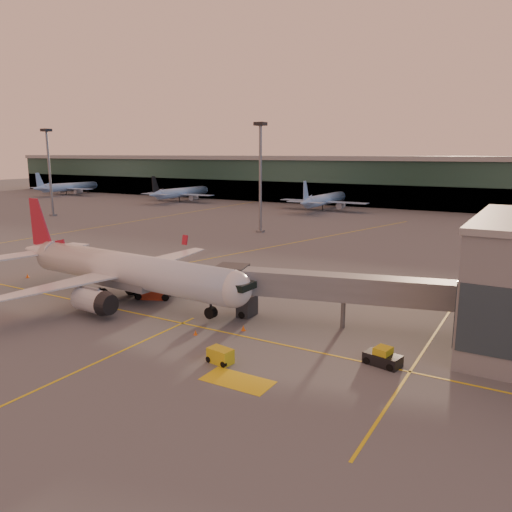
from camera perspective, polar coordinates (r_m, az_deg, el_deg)
The scene contains 15 objects.
ground at distance 56.46m, azimuth -15.62°, elevation -8.01°, with size 600.00×600.00×0.00m, color #4C4F54.
taxi_markings at distance 95.07m, azimuth 0.66°, elevation 0.40°, with size 100.12×173.00×0.01m.
terminal at distance 182.76m, azimuth 18.22°, elevation 8.02°, with size 400.00×20.00×17.60m.
mast_west_far at distance 162.22m, azimuth -22.57°, elevation 9.48°, with size 2.40×2.40×25.60m.
mast_west_near at distance 118.26m, azimuth 0.50°, elevation 9.87°, with size 2.40×2.40×25.60m.
distant_aircraft_row at distance 166.74m, azimuth 9.16°, elevation 5.13°, with size 290.00×34.00×13.00m.
main_airplane at distance 65.90m, azimuth -15.15°, elevation -1.56°, with size 40.60×36.58×12.25m.
jet_bridge at distance 54.28m, azimuth 11.63°, elevation -3.94°, with size 29.92×10.24×6.00m.
catering_truck at distance 66.32m, azimuth -11.76°, elevation -2.58°, with size 6.32×4.57×4.50m.
gpu_cart at distance 46.00m, azimuth -4.11°, elevation -11.31°, with size 2.50×1.72×1.36m.
pushback_tug at distance 46.84m, azimuth 14.26°, elevation -11.21°, with size 3.49×2.33×1.66m.
cone_nose at distance 53.80m, azimuth -1.44°, elevation -8.24°, with size 0.45×0.45×0.58m.
cone_tail at distance 83.48m, azimuth -24.65°, elevation -2.07°, with size 0.49×0.49×0.62m.
cone_wing_left at distance 79.68m, azimuth -7.38°, elevation -1.71°, with size 0.47×0.47×0.59m.
cone_fwd at distance 52.95m, azimuth -6.92°, elevation -8.70°, with size 0.40×0.40×0.50m.
Camera 1 is at (38.82, -36.52, 18.61)m, focal length 35.00 mm.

